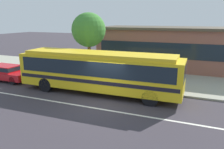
% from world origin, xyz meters
% --- Properties ---
extents(ground_plane, '(120.00, 120.00, 0.00)m').
position_xyz_m(ground_plane, '(0.00, 0.00, 0.00)').
color(ground_plane, '#39333B').
extents(sidewalk_slab, '(60.00, 8.00, 0.12)m').
position_xyz_m(sidewalk_slab, '(0.00, 7.15, 0.06)').
color(sidewalk_slab, '#9A9988').
rests_on(sidewalk_slab, ground_plane).
extents(lane_stripe_center, '(56.00, 0.16, 0.01)m').
position_xyz_m(lane_stripe_center, '(0.00, -0.80, 0.00)').
color(lane_stripe_center, silver).
rests_on(lane_stripe_center, ground_plane).
extents(transit_bus, '(11.40, 2.72, 2.87)m').
position_xyz_m(transit_bus, '(-1.08, 1.80, 1.67)').
color(transit_bus, yellow).
rests_on(transit_bus, ground_plane).
extents(sedan_behind_bus, '(4.30, 1.81, 1.29)m').
position_xyz_m(sedan_behind_bus, '(-9.73, 1.84, 0.72)').
color(sedan_behind_bus, red).
rests_on(sedan_behind_bus, ground_plane).
extents(pedestrian_waiting_near_sign, '(0.38, 0.38, 1.65)m').
position_xyz_m(pedestrian_waiting_near_sign, '(-5.87, 4.34, 1.09)').
color(pedestrian_waiting_near_sign, '#282649').
rests_on(pedestrian_waiting_near_sign, sidewalk_slab).
extents(bus_stop_sign, '(0.09, 0.44, 2.29)m').
position_xyz_m(bus_stop_sign, '(4.11, 3.88, 1.59)').
color(bus_stop_sign, gray).
rests_on(bus_stop_sign, sidewalk_slab).
extents(street_tree_near_stop, '(2.98, 2.98, 5.50)m').
position_xyz_m(street_tree_near_stop, '(-4.00, 5.93, 4.10)').
color(street_tree_near_stop, brown).
rests_on(street_tree_near_stop, sidewalk_slab).
extents(station_building, '(15.32, 6.47, 4.25)m').
position_xyz_m(station_building, '(2.46, 12.38, 2.13)').
color(station_building, brown).
rests_on(station_building, ground_plane).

